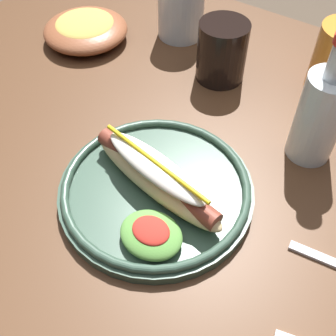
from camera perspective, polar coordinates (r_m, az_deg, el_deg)
The scene contains 7 objects.
ground_plane at distance 1.31m, azimuth 0.38°, elevation -19.17°, with size 8.00×8.00×0.00m, color brown.
dining_table at distance 0.75m, azimuth 0.63°, elevation -1.73°, with size 1.13×0.89×0.74m.
hot_dog_plate at distance 0.58m, azimuth -1.68°, elevation -2.77°, with size 0.28×0.28×0.08m.
soda_cup at distance 0.77m, azimuth 7.35°, elevation 15.47°, with size 0.09×0.09×0.11m, color black.
water_cup at distance 0.87m, azimuth 1.80°, elevation 21.49°, with size 0.09×0.09×0.13m, color silver.
glass_bottle at distance 0.64m, azimuth 20.12°, elevation 6.98°, with size 0.07×0.07×0.21m.
side_bowl at distance 0.89m, azimuth -11.17°, elevation 18.11°, with size 0.17×0.17×0.05m.
Camera 1 is at (0.25, -0.39, 1.22)m, focal length 44.74 mm.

